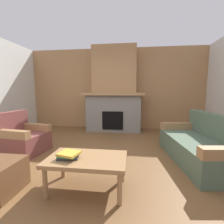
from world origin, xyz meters
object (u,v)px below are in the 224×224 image
object	(u,v)px
couch	(201,146)
coffee_table	(87,161)
armchair	(23,139)
fireplace	(114,95)

from	to	relation	value
couch	coffee_table	size ratio (longest dim) A/B	1.89
couch	armchair	size ratio (longest dim) A/B	2.20
couch	armchair	bearing A→B (deg)	-179.84
armchair	coffee_table	bearing A→B (deg)	-32.50
coffee_table	armchair	bearing A→B (deg)	147.50
couch	armchair	world-z (taller)	same
couch	coffee_table	xyz separation A→B (m)	(-1.81, -1.08, 0.09)
couch	coffee_table	distance (m)	2.10
armchair	fireplace	bearing A→B (deg)	53.34
armchair	coffee_table	xyz separation A→B (m)	(1.67, -1.07, 0.08)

